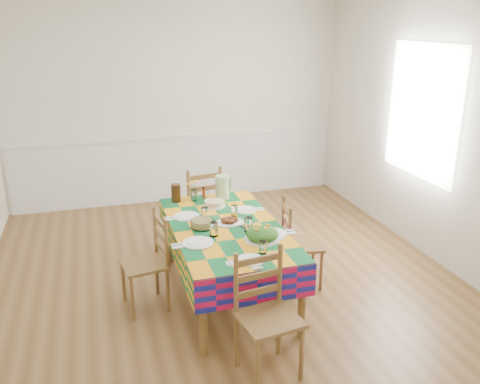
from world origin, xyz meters
name	(u,v)px	position (x,y,z in m)	size (l,w,h in m)	color
room	(224,147)	(0.00, 0.00, 1.35)	(4.58, 5.08, 2.78)	brown
wainscot	(179,166)	(0.00, 2.48, 0.49)	(4.41, 0.06, 0.92)	white
window_right	(422,112)	(2.23, 0.30, 1.50)	(1.40, 1.40, 0.00)	white
dining_table	(226,234)	(-0.04, -0.23, 0.61)	(0.95, 1.76, 0.69)	brown
setting_near_head	(254,255)	(0.00, -0.89, 0.71)	(0.35, 0.24, 0.10)	white
setting_left_near	(203,238)	(-0.31, -0.47, 0.71)	(0.47, 0.28, 0.12)	white
setting_left_far	(192,215)	(-0.29, 0.05, 0.71)	(0.44, 0.26, 0.12)	white
setting_right_near	(263,230)	(0.22, -0.47, 0.71)	(0.50, 0.29, 0.13)	white
setting_right_far	(242,210)	(0.19, 0.05, 0.71)	(0.41, 0.24, 0.11)	white
meat_platter	(229,221)	(0.00, -0.18, 0.71)	(0.28, 0.20, 0.05)	white
salad_platter	(262,234)	(0.17, -0.59, 0.74)	(0.30, 0.30, 0.13)	white
pasta_bowl	(202,223)	(-0.25, -0.19, 0.72)	(0.20, 0.20, 0.07)	white
cake	(214,204)	(-0.03, 0.29, 0.72)	(0.22, 0.22, 0.06)	white
serving_utensils	(249,228)	(0.13, -0.34, 0.69)	(0.13, 0.30, 0.01)	black
flower_vase	(194,192)	(-0.18, 0.50, 0.78)	(0.14, 0.11, 0.22)	white
hot_sauce	(204,193)	(-0.08, 0.54, 0.75)	(0.03, 0.03, 0.13)	#B5270E
green_pitcher	(222,187)	(0.11, 0.49, 0.81)	(0.14, 0.14, 0.24)	#ABCB8F
tea_pitcher	(176,193)	(-0.36, 0.53, 0.78)	(0.09, 0.09, 0.18)	black
name_card	(258,269)	(-0.03, -1.08, 0.70)	(0.08, 0.02, 0.02)	white
chair_near	(266,316)	(-0.05, -1.33, 0.45)	(0.46, 0.44, 0.92)	brown
chair_far	(201,207)	(-0.04, 0.88, 0.46)	(0.47, 0.45, 0.94)	brown
chair_left	(148,263)	(-0.75, -0.22, 0.42)	(0.42, 0.43, 0.86)	brown
chair_right	(298,244)	(0.66, -0.22, 0.41)	(0.42, 0.43, 0.84)	brown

